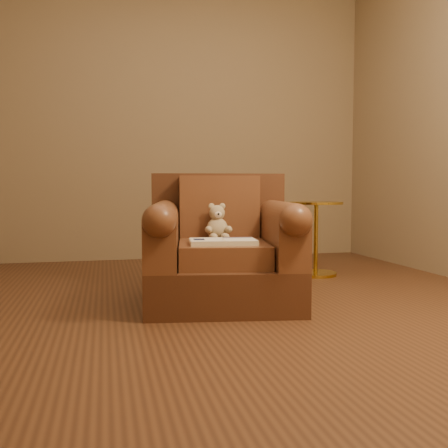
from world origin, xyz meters
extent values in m
plane|color=brown|center=(0.00, 0.00, 0.00)|extent=(4.00, 4.00, 0.00)
cube|color=#8C7556|center=(0.00, 2.00, 1.35)|extent=(4.00, 0.02, 2.70)
cube|color=#4E2B1A|center=(0.06, -0.06, 0.12)|extent=(1.01, 0.97, 0.25)
cube|color=#4E2B1A|center=(0.12, 0.31, 0.52)|extent=(0.89, 0.23, 0.55)
cube|color=brown|center=(0.06, -0.10, 0.31)|extent=(0.60, 0.69, 0.13)
cube|color=brown|center=(0.11, 0.20, 0.58)|extent=(0.53, 0.22, 0.40)
cube|color=brown|center=(-0.29, -0.05, 0.39)|extent=(0.29, 0.77, 0.28)
cube|color=brown|center=(0.41, -0.16, 0.39)|extent=(0.29, 0.77, 0.28)
cylinder|color=brown|center=(-0.29, -0.05, 0.53)|extent=(0.29, 0.77, 0.18)
cylinder|color=brown|center=(0.41, -0.16, 0.53)|extent=(0.29, 0.77, 0.18)
ellipsoid|color=tan|center=(0.06, 0.07, 0.44)|extent=(0.13, 0.12, 0.14)
sphere|color=tan|center=(0.06, 0.08, 0.54)|extent=(0.10, 0.10, 0.10)
ellipsoid|color=tan|center=(0.03, 0.08, 0.58)|extent=(0.04, 0.02, 0.04)
ellipsoid|color=tan|center=(0.10, 0.08, 0.58)|extent=(0.04, 0.02, 0.04)
ellipsoid|color=beige|center=(0.06, 0.03, 0.53)|extent=(0.05, 0.03, 0.04)
sphere|color=black|center=(0.06, 0.01, 0.54)|extent=(0.01, 0.01, 0.01)
ellipsoid|color=tan|center=(0.00, 0.02, 0.44)|extent=(0.04, 0.09, 0.04)
ellipsoid|color=tan|center=(0.12, 0.01, 0.44)|extent=(0.04, 0.09, 0.04)
ellipsoid|color=tan|center=(0.02, -0.01, 0.40)|extent=(0.05, 0.09, 0.04)
ellipsoid|color=tan|center=(0.09, -0.02, 0.40)|extent=(0.05, 0.09, 0.04)
cube|color=beige|center=(0.03, -0.22, 0.39)|extent=(0.40, 0.27, 0.03)
cube|color=white|center=(-0.06, -0.21, 0.41)|extent=(0.21, 0.24, 0.00)
cube|color=white|center=(0.12, -0.24, 0.41)|extent=(0.21, 0.24, 0.00)
cube|color=beige|center=(0.03, -0.22, 0.41)|extent=(0.03, 0.22, 0.00)
cube|color=#0F1638|center=(-0.11, -0.21, 0.41)|extent=(0.07, 0.09, 0.00)
cube|color=slate|center=(0.13, -0.16, 0.41)|extent=(0.17, 0.07, 0.00)
cylinder|color=gold|center=(1.02, 0.74, 0.01)|extent=(0.34, 0.34, 0.03)
cylinder|color=gold|center=(1.02, 0.74, 0.30)|extent=(0.03, 0.03, 0.55)
cylinder|color=gold|center=(1.02, 0.74, 0.58)|extent=(0.42, 0.42, 0.02)
cylinder|color=gold|center=(1.02, 0.74, 0.57)|extent=(0.03, 0.03, 0.02)
camera|label=1|loc=(-0.62, -2.95, 0.69)|focal=40.00mm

